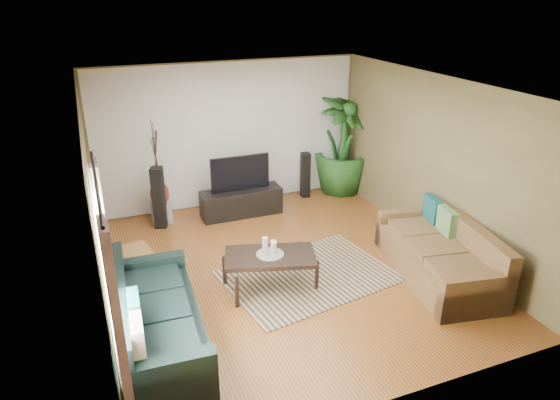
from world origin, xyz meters
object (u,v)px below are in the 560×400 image
sofa_left (157,313)px  side_table (132,272)px  coffee_table (270,271)px  tv_stand (241,202)px  speaker_right (305,175)px  sofa_right (438,250)px  potted_plant (342,145)px  pedestal (161,212)px  vase (160,194)px  television (240,173)px  speaker_left (159,198)px

sofa_left → side_table: (-0.16, 1.26, -0.13)m
coffee_table → tv_stand: size_ratio=0.83×
tv_stand → speaker_right: speaker_right is taller
sofa_right → potted_plant: bearing=-174.3°
pedestal → vase: bearing=0.0°
sofa_right → side_table: size_ratio=3.72×
speaker_right → sofa_left: bearing=-127.6°
television → pedestal: television is taller
television → side_table: size_ratio=1.82×
speaker_right → potted_plant: (0.80, 0.00, 0.54)m
sofa_right → vase: size_ratio=4.76×
tv_stand → side_table: bearing=-139.2°
coffee_table → pedestal: 2.92m
sofa_left → coffee_table: bearing=-65.0°
coffee_table → television: 2.56m
sofa_left → speaker_left: 3.21m
television → sofa_left: bearing=-122.4°
sofa_right → pedestal: 4.76m
side_table → sofa_right: bearing=-16.3°
side_table → pedestal: bearing=71.0°
speaker_left → vase: size_ratio=2.35×
sofa_right → tv_stand: sofa_right is taller
television → tv_stand: bearing=-90.0°
sofa_right → television: television is taller
television → vase: size_ratio=2.33×
sofa_right → vase: (-3.39, 3.33, 0.10)m
sofa_left → coffee_table: 1.78m
coffee_table → tv_stand: 2.48m
side_table → tv_stand: bearing=40.9°
television → potted_plant: (2.25, 0.36, 0.18)m
speaker_right → side_table: (-3.60, -2.24, -0.16)m
coffee_table → speaker_right: size_ratio=1.35×
coffee_table → television: (0.35, 2.47, 0.56)m
speaker_left → side_table: speaker_left is taller
television → speaker_right: 1.54m
coffee_table → speaker_right: 3.37m
speaker_right → potted_plant: size_ratio=0.46×
speaker_left → coffee_table: bearing=-46.5°
speaker_left → pedestal: bearing=98.5°
sofa_left → speaker_right: (3.44, 3.50, 0.03)m
tv_stand → side_table: 2.84m
tv_stand → pedestal: 1.44m
tv_stand → potted_plant: 2.40m
sofa_right → vase: 4.76m
tv_stand → coffee_table: bearing=-98.3°
speaker_left → pedestal: 0.43m
tv_stand → television: 0.56m
speaker_left → vase: 0.23m
sofa_left → speaker_right: size_ratio=2.45×
vase → potted_plant: bearing=1.8°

